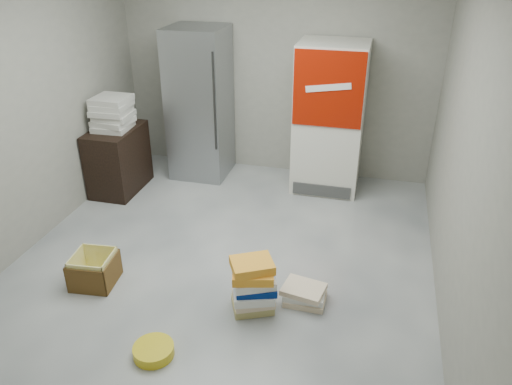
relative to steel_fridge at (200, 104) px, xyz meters
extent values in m
plane|color=beige|center=(0.90, -2.13, -0.95)|extent=(5.00, 5.00, 0.00)
cube|color=gray|center=(0.90, 0.37, 0.45)|extent=(4.00, 0.04, 2.80)
cube|color=gray|center=(0.90, -4.63, 0.45)|extent=(4.00, 0.04, 2.80)
cube|color=gray|center=(-1.10, -2.13, 0.45)|extent=(0.04, 5.00, 2.80)
cube|color=gray|center=(2.90, -2.13, 0.45)|extent=(0.04, 5.00, 2.80)
cube|color=#A5A7AD|center=(0.00, 0.00, 0.00)|extent=(0.70, 0.70, 1.90)
cylinder|color=#333333|center=(0.32, -0.36, 0.15)|extent=(0.02, 0.02, 1.19)
cube|color=silver|center=(1.65, 0.00, -0.05)|extent=(0.80, 0.70, 1.80)
cube|color=#951302|center=(1.65, -0.36, 0.40)|extent=(0.78, 0.02, 0.85)
cube|color=white|center=(1.65, -0.37, 0.43)|extent=(0.50, 0.01, 0.14)
cube|color=#3F3F3F|center=(1.65, -0.36, -0.85)|extent=(0.70, 0.02, 0.15)
cube|color=black|center=(-0.83, -0.73, -0.55)|extent=(0.50, 0.80, 0.80)
cube|color=beige|center=(-0.83, -0.74, -0.12)|extent=(0.42, 0.42, 0.06)
cube|color=beige|center=(-0.83, -0.73, -0.05)|extent=(0.43, 0.43, 0.06)
cube|color=beige|center=(-0.82, -0.72, 0.01)|extent=(0.42, 0.42, 0.06)
cube|color=beige|center=(-0.83, -0.74, 0.08)|extent=(0.42, 0.42, 0.06)
cube|color=beige|center=(-0.82, -0.72, 0.14)|extent=(0.41, 0.41, 0.06)
cube|color=beige|center=(-0.82, -0.72, 0.21)|extent=(0.41, 0.41, 0.06)
cube|color=tan|center=(1.35, -2.52, -0.91)|extent=(0.42, 0.38, 0.07)
cube|color=beige|center=(1.36, -2.52, -0.85)|extent=(0.42, 0.38, 0.07)
cube|color=white|center=(1.37, -2.55, -0.78)|extent=(0.41, 0.36, 0.07)
cube|color=navy|center=(1.39, -2.53, -0.71)|extent=(0.40, 0.36, 0.06)
cube|color=white|center=(1.37, -2.53, -0.64)|extent=(0.42, 0.38, 0.07)
cube|color=orange|center=(1.36, -2.54, -0.57)|extent=(0.39, 0.34, 0.08)
cube|color=orange|center=(1.35, -2.53, -0.49)|extent=(0.42, 0.39, 0.08)
cube|color=beige|center=(1.78, -2.32, -0.92)|extent=(0.36, 0.28, 0.05)
cube|color=white|center=(1.77, -2.31, -0.87)|extent=(0.36, 0.28, 0.06)
cube|color=beige|center=(1.76, -2.33, -0.82)|extent=(0.39, 0.33, 0.05)
cube|color=yellow|center=(-0.14, -2.54, -0.94)|extent=(0.39, 0.39, 0.01)
cube|color=brown|center=(-0.16, -2.36, -0.82)|extent=(0.37, 0.05, 0.27)
cube|color=brown|center=(-0.12, -2.72, -0.82)|extent=(0.37, 0.05, 0.27)
cube|color=brown|center=(-0.32, -2.56, -0.82)|extent=(0.05, 0.37, 0.27)
cube|color=brown|center=(0.04, -2.52, -0.82)|extent=(0.05, 0.37, 0.27)
cube|color=yellow|center=(-0.16, -2.37, -0.80)|extent=(0.34, 0.05, 0.30)
cube|color=yellow|center=(-0.13, -2.70, -0.80)|extent=(0.34, 0.05, 0.30)
cube|color=yellow|center=(-0.31, -2.55, -0.80)|extent=(0.05, 0.34, 0.30)
cube|color=yellow|center=(0.02, -2.52, -0.80)|extent=(0.05, 0.34, 0.30)
cylinder|color=gold|center=(0.76, -3.23, -0.91)|extent=(0.37, 0.37, 0.08)
camera|label=1|loc=(2.22, -5.77, 1.93)|focal=35.00mm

